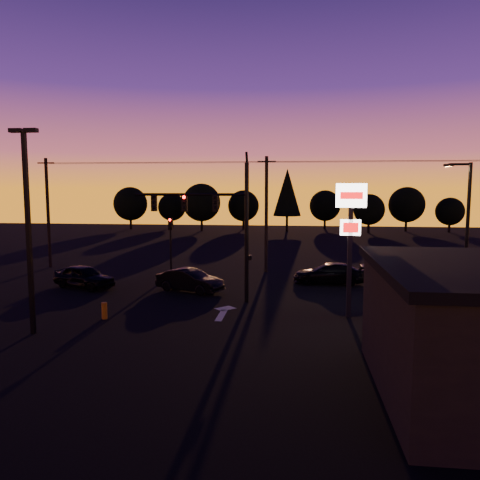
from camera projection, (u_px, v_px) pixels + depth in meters
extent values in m
plane|color=black|center=(208.00, 320.00, 23.29)|extent=(120.00, 120.00, 0.00)
cube|color=beige|center=(221.00, 315.00, 24.22)|extent=(0.35, 2.20, 0.01)
cube|color=beige|center=(225.00, 308.00, 25.60)|extent=(1.20, 1.20, 0.01)
cylinder|color=black|center=(247.00, 233.00, 26.62)|extent=(0.24, 0.24, 8.00)
cylinder|color=black|center=(247.00, 159.00, 26.16)|extent=(0.14, 0.52, 0.76)
cylinder|color=black|center=(190.00, 194.00, 26.76)|extent=(6.50, 0.16, 0.16)
cube|color=black|center=(215.00, 203.00, 26.65)|extent=(0.32, 0.22, 0.95)
sphere|color=black|center=(215.00, 197.00, 26.48)|extent=(0.18, 0.18, 0.18)
sphere|color=black|center=(215.00, 203.00, 26.51)|extent=(0.18, 0.18, 0.18)
sphere|color=black|center=(215.00, 208.00, 26.55)|extent=(0.18, 0.18, 0.18)
cube|color=black|center=(184.00, 203.00, 26.86)|extent=(0.32, 0.22, 0.95)
sphere|color=#FF0705|center=(184.00, 197.00, 26.69)|extent=(0.18, 0.18, 0.18)
sphere|color=black|center=(184.00, 202.00, 26.72)|extent=(0.18, 0.18, 0.18)
sphere|color=black|center=(184.00, 208.00, 26.76)|extent=(0.18, 0.18, 0.18)
cube|color=black|center=(154.00, 203.00, 27.07)|extent=(0.32, 0.22, 0.95)
sphere|color=black|center=(153.00, 197.00, 26.90)|extent=(0.18, 0.18, 0.18)
sphere|color=black|center=(153.00, 202.00, 26.93)|extent=(0.18, 0.18, 0.18)
sphere|color=black|center=(153.00, 208.00, 26.97)|extent=(0.18, 0.18, 0.18)
cube|color=black|center=(250.00, 258.00, 26.76)|extent=(0.22, 0.18, 0.28)
cylinder|color=black|center=(171.00, 252.00, 35.03)|extent=(0.14, 0.14, 3.60)
cube|color=black|center=(170.00, 224.00, 34.80)|extent=(0.30, 0.20, 0.90)
sphere|color=#FF0705|center=(170.00, 220.00, 34.64)|extent=(0.18, 0.18, 0.18)
sphere|color=black|center=(170.00, 224.00, 34.67)|extent=(0.18, 0.18, 0.18)
sphere|color=black|center=(170.00, 227.00, 34.70)|extent=(0.18, 0.18, 0.18)
cube|color=black|center=(29.00, 235.00, 20.71)|extent=(0.18, 0.18, 9.00)
cube|color=black|center=(16.00, 130.00, 20.25)|extent=(0.55, 0.30, 0.18)
cube|color=black|center=(31.00, 130.00, 20.17)|extent=(0.55, 0.30, 0.18)
cube|color=black|center=(350.00, 255.00, 23.60)|extent=(0.22, 0.22, 6.40)
cube|color=white|center=(351.00, 195.00, 23.27)|extent=(1.50, 0.25, 1.20)
cube|color=red|center=(352.00, 196.00, 23.13)|extent=(1.10, 0.02, 0.35)
cube|color=white|center=(350.00, 227.00, 23.45)|extent=(1.00, 0.22, 0.80)
cube|color=red|center=(351.00, 228.00, 23.32)|extent=(0.75, 0.02, 0.50)
cylinder|color=black|center=(467.00, 233.00, 26.65)|extent=(0.20, 0.20, 8.00)
cylinder|color=black|center=(460.00, 164.00, 26.29)|extent=(1.20, 0.14, 0.14)
cube|color=black|center=(448.00, 165.00, 26.36)|extent=(0.50, 0.22, 0.14)
plane|color=#FFB759|center=(448.00, 167.00, 26.37)|extent=(0.35, 0.35, 0.00)
cylinder|color=black|center=(48.00, 213.00, 38.48)|extent=(0.26, 0.26, 9.00)
cube|color=black|center=(46.00, 163.00, 38.03)|extent=(1.40, 0.10, 0.10)
cylinder|color=black|center=(266.00, 215.00, 36.38)|extent=(0.26, 0.26, 9.00)
cube|color=black|center=(267.00, 161.00, 35.93)|extent=(1.40, 0.10, 0.10)
cylinder|color=black|center=(151.00, 162.00, 36.39)|extent=(18.00, 0.02, 0.02)
cylinder|color=black|center=(153.00, 162.00, 36.98)|extent=(18.00, 0.02, 0.02)
cylinder|color=black|center=(155.00, 163.00, 37.57)|extent=(18.00, 0.02, 0.02)
cylinder|color=black|center=(389.00, 161.00, 34.29)|extent=(18.00, 0.02, 0.02)
cylinder|color=black|center=(387.00, 161.00, 34.88)|extent=(18.00, 0.02, 0.02)
cylinder|color=black|center=(385.00, 162.00, 35.47)|extent=(18.00, 0.02, 0.02)
cube|color=black|center=(414.00, 318.00, 18.65)|extent=(2.20, 0.05, 1.60)
cylinder|color=#C1710C|center=(104.00, 311.00, 23.54)|extent=(0.28, 0.28, 0.84)
cylinder|color=black|center=(131.00, 224.00, 75.12)|extent=(0.36, 0.36, 1.62)
sphere|color=black|center=(130.00, 204.00, 74.76)|extent=(5.36, 5.36, 5.36)
cylinder|color=black|center=(172.00, 224.00, 77.40)|extent=(0.36, 0.36, 1.38)
sphere|color=black|center=(172.00, 207.00, 77.09)|extent=(4.54, 4.54, 4.54)
cylinder|color=black|center=(202.00, 225.00, 71.74)|extent=(0.36, 0.36, 1.75)
sphere|color=black|center=(202.00, 202.00, 71.35)|extent=(5.77, 5.78, 5.78)
cylinder|color=black|center=(243.00, 224.00, 75.00)|extent=(0.36, 0.36, 1.50)
sphere|color=black|center=(243.00, 206.00, 74.67)|extent=(4.95, 4.95, 4.95)
cylinder|color=black|center=(287.00, 224.00, 71.18)|extent=(0.36, 0.36, 2.38)
cone|color=black|center=(287.00, 192.00, 70.65)|extent=(4.18, 4.18, 7.12)
cylinder|color=black|center=(325.00, 224.00, 75.46)|extent=(0.36, 0.36, 1.50)
sphere|color=black|center=(325.00, 206.00, 75.13)|extent=(4.95, 4.95, 4.95)
cylinder|color=black|center=(368.00, 228.00, 68.84)|extent=(0.36, 0.36, 1.38)
sphere|color=black|center=(369.00, 209.00, 68.54)|extent=(4.54, 4.54, 4.54)
cylinder|color=black|center=(406.00, 226.00, 71.09)|extent=(0.36, 0.36, 1.62)
sphere|color=black|center=(407.00, 205.00, 70.73)|extent=(5.36, 5.36, 5.36)
cylinder|color=black|center=(449.00, 228.00, 69.42)|extent=(0.36, 0.36, 1.25)
sphere|color=black|center=(450.00, 211.00, 69.15)|extent=(4.12, 4.12, 4.12)
imported|color=black|center=(84.00, 276.00, 30.91)|extent=(4.75, 3.31, 1.50)
imported|color=black|center=(190.00, 280.00, 29.77)|extent=(4.64, 3.07, 1.45)
imported|color=black|center=(329.00, 273.00, 32.26)|extent=(4.96, 2.18, 1.42)
imported|color=black|center=(412.00, 336.00, 18.66)|extent=(2.80, 5.14, 1.37)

